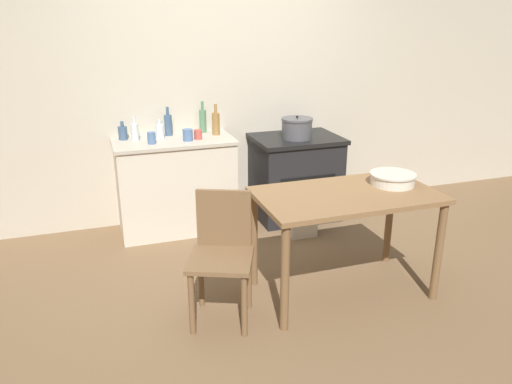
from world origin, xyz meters
TOP-DOWN VIEW (x-y plane):
  - ground_plane at (0.00, 0.00)m, footprint 14.00×14.00m
  - wall_back at (0.00, 1.58)m, footprint 8.00×0.07m
  - counter_cabinet at (-0.52, 1.29)m, footprint 1.07×0.56m
  - stove at (0.65, 1.24)m, footprint 0.82×0.65m
  - work_table at (0.40, -0.22)m, footprint 1.24×0.71m
  - chair at (-0.49, -0.24)m, footprint 0.52×0.52m
  - flour_sack at (0.52, 0.77)m, footprint 0.25×0.17m
  - stock_pot at (0.63, 1.18)m, footprint 0.30×0.30m
  - mixing_bowl_large at (0.80, -0.17)m, footprint 0.33×0.33m
  - bottle_far_left at (-0.53, 1.47)m, footprint 0.07×0.07m
  - bottle_left at (-0.85, 1.36)m, footprint 0.07×0.07m
  - bottle_mid_left at (-0.95, 1.43)m, footprint 0.08×0.08m
  - bottle_center_left at (-0.20, 1.49)m, footprint 0.07×0.07m
  - bottle_center at (-0.11, 1.34)m, footprint 0.07×0.07m
  - bottle_center_right at (-0.63, 1.36)m, footprint 0.08×0.08m
  - cup_mid_right at (-0.41, 1.20)m, footprint 0.09×0.09m
  - cup_right at (-0.31, 1.23)m, footprint 0.07×0.07m
  - cup_far_right at (-0.73, 1.19)m, footprint 0.07×0.07m

SIDE VIEW (x-z plane):
  - ground_plane at x=0.00m, z-range 0.00..0.00m
  - flour_sack at x=0.52m, z-range 0.00..0.31m
  - stove at x=0.65m, z-range 0.00..0.81m
  - counter_cabinet at x=-0.52m, z-range 0.00..0.87m
  - chair at x=-0.49m, z-range 0.04..0.89m
  - work_table at x=0.40m, z-range 0.28..1.04m
  - mixing_bowl_large at x=0.80m, z-range 0.77..0.85m
  - cup_right at x=-0.31m, z-range 0.86..0.95m
  - stock_pot at x=0.63m, z-range 0.80..1.02m
  - cup_far_right at x=-0.73m, z-range 0.86..0.97m
  - cup_mid_right at x=-0.41m, z-range 0.86..0.97m
  - bottle_mid_left at x=-0.95m, z-range 0.85..1.01m
  - bottle_center_right at x=-0.63m, z-range 0.85..1.01m
  - bottle_left at x=-0.85m, z-range 0.84..1.05m
  - bottle_far_left at x=-0.53m, z-range 0.84..1.10m
  - bottle_center at x=-0.11m, z-range 0.83..1.12m
  - bottle_center_left at x=-0.20m, z-range 0.83..1.12m
  - wall_back at x=0.00m, z-range 0.00..2.55m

